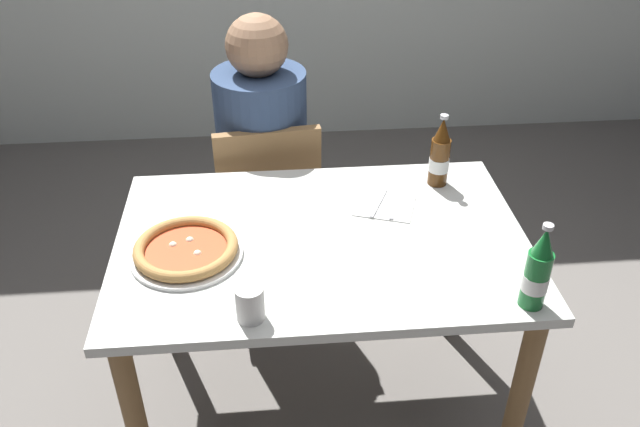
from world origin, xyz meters
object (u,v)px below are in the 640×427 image
chair_behind_table (267,203)px  napkin_with_cutlery (385,203)px  diner_seated (264,174)px  paper_cup (250,303)px  pizza_margherita_near (186,250)px  dining_table_main (321,268)px  beer_bottle_center (440,155)px  beer_bottle_left (537,272)px

chair_behind_table → napkin_with_cutlery: bearing=123.4°
diner_seated → paper_cup: (-0.04, -0.98, 0.21)m
chair_behind_table → diner_seated: bearing=-87.5°
pizza_margherita_near → dining_table_main: bearing=8.1°
pizza_margherita_near → diner_seated: bearing=72.9°
pizza_margherita_near → paper_cup: 0.32m
beer_bottle_center → beer_bottle_left: bearing=-80.8°
pizza_margherita_near → beer_bottle_center: size_ratio=1.29×
chair_behind_table → beer_bottle_left: (0.66, -0.94, 0.37)m
dining_table_main → paper_cup: bearing=-122.4°
dining_table_main → chair_behind_table: size_ratio=1.41×
napkin_with_cutlery → paper_cup: (-0.42, -0.48, 0.04)m
beer_bottle_left → beer_bottle_center: 0.61m
pizza_margherita_near → paper_cup: (0.18, -0.27, 0.03)m
chair_behind_table → pizza_margherita_near: chair_behind_table is taller
beer_bottle_left → chair_behind_table: bearing=125.1°
beer_bottle_center → napkin_with_cutlery: size_ratio=1.08×
beer_bottle_left → paper_cup: beer_bottle_left is taller
dining_table_main → beer_bottle_left: size_ratio=4.86×
dining_table_main → beer_bottle_left: (0.51, -0.33, 0.22)m
beer_bottle_center → napkin_with_cutlery: bearing=-149.7°
pizza_margherita_near → beer_bottle_center: beer_bottle_center is taller
dining_table_main → napkin_with_cutlery: 0.29m
dining_table_main → beer_bottle_center: size_ratio=4.86×
beer_bottle_left → napkin_with_cutlery: 0.58m
diner_seated → beer_bottle_center: diner_seated is taller
chair_behind_table → beer_bottle_center: bearing=142.9°
dining_table_main → pizza_margherita_near: (-0.39, -0.05, 0.13)m
chair_behind_table → pizza_margherita_near: (-0.23, -0.66, 0.29)m
napkin_with_cutlery → paper_cup: size_ratio=2.41×
dining_table_main → chair_behind_table: chair_behind_table is taller
chair_behind_table → napkin_with_cutlery: 0.65m
diner_seated → napkin_with_cutlery: bearing=-52.7°
dining_table_main → beer_bottle_left: bearing=-33.4°
beer_bottle_left → napkin_with_cutlery: (-0.29, 0.49, -0.10)m
pizza_margherita_near → beer_bottle_left: bearing=-17.4°
diner_seated → beer_bottle_left: 1.23m
diner_seated → napkin_with_cutlery: diner_seated is taller
paper_cup → dining_table_main: bearing=57.6°
paper_cup → beer_bottle_center: bearing=44.1°
diner_seated → beer_bottle_left: bearing=-55.9°
beer_bottle_left → napkin_with_cutlery: bearing=120.5°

